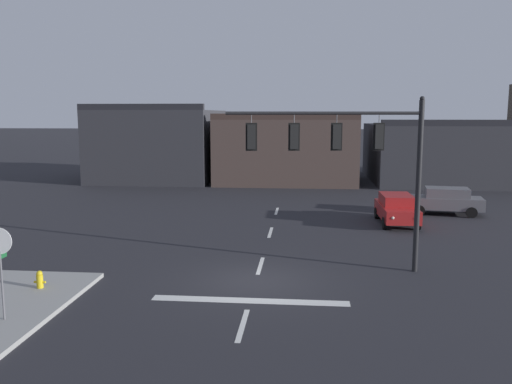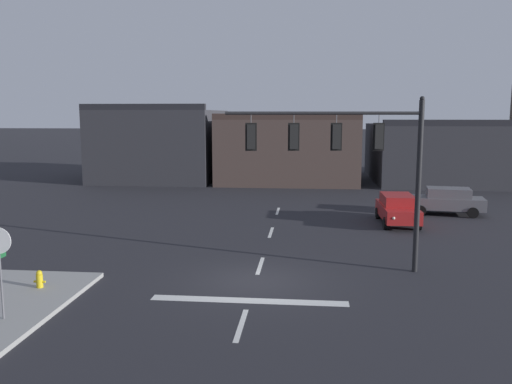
{
  "view_description": "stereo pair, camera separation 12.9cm",
  "coord_description": "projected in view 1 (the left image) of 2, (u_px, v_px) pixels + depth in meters",
  "views": [
    {
      "loc": [
        1.71,
        -18.24,
        5.96
      ],
      "look_at": [
        -0.29,
        3.18,
        2.79
      ],
      "focal_mm": 37.01,
      "sensor_mm": 36.0,
      "label": 1
    },
    {
      "loc": [
        1.84,
        -18.22,
        5.96
      ],
      "look_at": [
        -0.29,
        3.18,
        2.79
      ],
      "focal_mm": 37.01,
      "sensor_mm": 36.0,
      "label": 2
    }
  ],
  "objects": [
    {
      "name": "ground_plane",
      "position": [
        256.0,
        281.0,
        18.99
      ],
      "size": [
        400.0,
        400.0,
        0.0
      ],
      "primitive_type": "plane",
      "color": "#232328"
    },
    {
      "name": "stop_bar_paint",
      "position": [
        250.0,
        301.0,
        17.02
      ],
      "size": [
        6.4,
        0.5,
        0.01
      ],
      "primitive_type": "cube",
      "color": "silver",
      "rests_on": "ground"
    },
    {
      "name": "lane_centreline",
      "position": [
        260.0,
        266.0,
        20.96
      ],
      "size": [
        0.16,
        26.4,
        0.01
      ],
      "color": "silver",
      "rests_on": "ground"
    },
    {
      "name": "signal_mast_near_side",
      "position": [
        352.0,
        151.0,
        19.47
      ],
      "size": [
        7.25,
        1.07,
        6.62
      ],
      "color": "black",
      "rests_on": "ground"
    },
    {
      "name": "stop_sign",
      "position": [
        0.0,
        251.0,
        14.81
      ],
      "size": [
        0.76,
        0.64,
        2.83
      ],
      "color": "#56565B",
      "rests_on": "ground"
    },
    {
      "name": "car_lot_nearside",
      "position": [
        445.0,
        200.0,
        31.63
      ],
      "size": [
        4.62,
        2.39,
        1.61
      ],
      "color": "slate",
      "rests_on": "ground"
    },
    {
      "name": "car_lot_middle",
      "position": [
        397.0,
        208.0,
        28.89
      ],
      "size": [
        1.96,
        4.48,
        1.61
      ],
      "color": "#A81E1E",
      "rests_on": "ground"
    },
    {
      "name": "fire_hydrant",
      "position": [
        40.0,
        283.0,
        17.8
      ],
      "size": [
        0.4,
        0.3,
        0.75
      ],
      "color": "gold",
      "rests_on": "ground"
    },
    {
      "name": "building_row",
      "position": [
        460.0,
        144.0,
        46.19
      ],
      "size": [
        64.14,
        13.08,
        9.25
      ],
      "color": "#2D2D33",
      "rests_on": "ground"
    }
  ]
}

